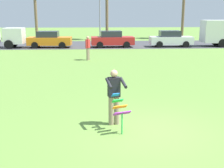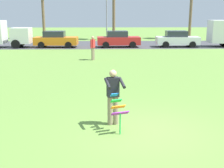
{
  "view_description": "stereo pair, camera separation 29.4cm",
  "coord_description": "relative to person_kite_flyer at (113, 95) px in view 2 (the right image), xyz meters",
  "views": [
    {
      "loc": [
        -1.6,
        -7.96,
        3.41
      ],
      "look_at": [
        -1.04,
        1.66,
        1.05
      ],
      "focal_mm": 47.24,
      "sensor_mm": 36.0,
      "label": 1
    },
    {
      "loc": [
        -1.31,
        -7.97,
        3.41
      ],
      "look_at": [
        -1.04,
        1.66,
        1.05
      ],
      "focal_mm": 47.24,
      "sensor_mm": 36.0,
      "label": 2
    }
  ],
  "objects": [
    {
      "name": "ground_plane",
      "position": [
        1.03,
        -0.64,
        -0.95
      ],
      "size": [
        120.0,
        120.0,
        0.0
      ],
      "primitive_type": "plane",
      "color": "olive"
    },
    {
      "name": "road_strip",
      "position": [
        1.03,
        23.11,
        -0.95
      ],
      "size": [
        120.0,
        8.0,
        0.01
      ],
      "primitive_type": "cube",
      "color": "#424247",
      "rests_on": "ground"
    },
    {
      "name": "person_kite_flyer",
      "position": [
        0.0,
        0.0,
        0.0
      ],
      "size": [
        0.63,
        0.72,
        1.73
      ],
      "color": "gray",
      "rests_on": "ground"
    },
    {
      "name": "kite_held",
      "position": [
        0.12,
        -0.6,
        -0.21
      ],
      "size": [
        0.54,
        0.71,
        1.11
      ],
      "color": "blue",
      "rests_on": "ground"
    },
    {
      "name": "parked_car_orange",
      "position": [
        -4.99,
        20.71,
        -0.18
      ],
      "size": [
        4.24,
        1.92,
        1.6
      ],
      "color": "orange",
      "rests_on": "ground"
    },
    {
      "name": "parked_car_red",
      "position": [
        1.18,
        20.71,
        -0.18
      ],
      "size": [
        4.26,
        1.95,
        1.6
      ],
      "color": "red",
      "rests_on": "ground"
    },
    {
      "name": "parked_car_white",
      "position": [
        7.06,
        20.71,
        -0.18
      ],
      "size": [
        4.24,
        1.92,
        1.6
      ],
      "color": "white",
      "rests_on": "ground"
    },
    {
      "name": "streetlight_pole",
      "position": [
        0.12,
        28.15,
        3.05
      ],
      "size": [
        0.24,
        1.65,
        7.0
      ],
      "color": "#9E9EA3",
      "rests_on": "ground"
    },
    {
      "name": "person_walker_far",
      "position": [
        -1.06,
        12.72,
        -0.02
      ],
      "size": [
        0.35,
        0.53,
        1.73
      ],
      "color": "gray",
      "rests_on": "ground"
    }
  ]
}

